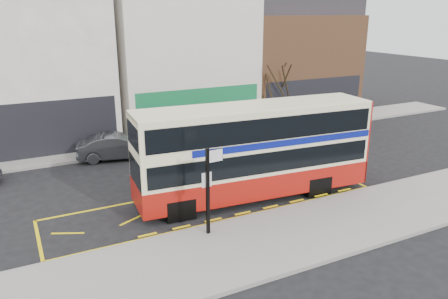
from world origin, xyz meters
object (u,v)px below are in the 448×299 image
double_decker_bus (255,150)px  street_tree_right (277,72)px  car_white (288,124)px  bus_stop_post (209,183)px  car_grey (117,146)px

double_decker_bus → street_tree_right: (7.17, 9.30, 1.75)m
double_decker_bus → street_tree_right: size_ratio=1.81×
street_tree_right → car_white: bearing=-89.2°
double_decker_bus → street_tree_right: 11.87m
bus_stop_post → street_tree_right: size_ratio=0.56×
bus_stop_post → street_tree_right: bearing=44.7°
double_decker_bus → bus_stop_post: size_ratio=3.23×
bus_stop_post → car_grey: size_ratio=0.75×
double_decker_bus → car_white: double_decker_bus is taller
bus_stop_post → car_grey: bearing=91.1°
double_decker_bus → bus_stop_post: 4.01m
car_grey → street_tree_right: size_ratio=0.75×
car_grey → street_tree_right: 11.77m
bus_stop_post → car_white: 14.59m
double_decker_bus → car_grey: bearing=122.0°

